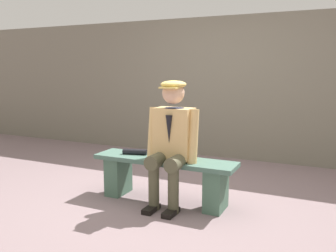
% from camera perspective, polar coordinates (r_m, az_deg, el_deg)
% --- Properties ---
extents(ground_plane, '(30.00, 30.00, 0.00)m').
position_cam_1_polar(ground_plane, '(4.01, -0.62, -11.73)').
color(ground_plane, gray).
extents(bench, '(1.56, 0.38, 0.48)m').
position_cam_1_polar(bench, '(3.91, -0.63, -7.61)').
color(bench, '#47685A').
rests_on(bench, ground).
extents(seated_man, '(0.56, 0.56, 1.30)m').
position_cam_1_polar(seated_man, '(3.71, 0.58, -1.79)').
color(seated_man, tan).
rests_on(seated_man, ground).
extents(rolled_magazine, '(0.28, 0.13, 0.06)m').
position_cam_1_polar(rolled_magazine, '(4.04, -5.25, -4.07)').
color(rolled_magazine, black).
rests_on(rolled_magazine, bench).
extents(stadium_wall, '(12.00, 0.24, 2.23)m').
position_cam_1_polar(stadium_wall, '(5.92, 9.17, 5.92)').
color(stadium_wall, slate).
rests_on(stadium_wall, ground).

